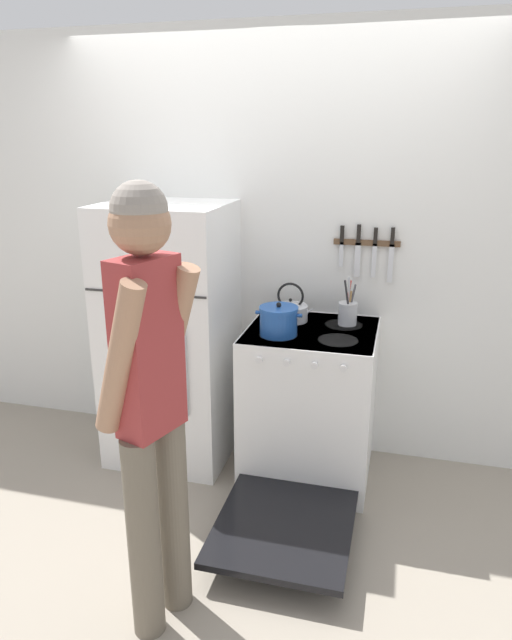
% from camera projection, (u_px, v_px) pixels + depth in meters
% --- Properties ---
extents(ground_plane, '(14.00, 14.00, 0.00)m').
position_uv_depth(ground_plane, '(272.00, 437.00, 3.84)').
color(ground_plane, gray).
extents(wall_back, '(10.00, 0.06, 2.55)m').
position_uv_depth(wall_back, '(275.00, 250.00, 3.47)').
color(wall_back, silver).
rests_on(wall_back, ground_plane).
extents(refrigerator, '(0.72, 0.65, 1.58)m').
position_uv_depth(refrigerator, '(170.00, 335.00, 3.45)').
color(refrigerator, white).
rests_on(refrigerator, ground_plane).
extents(stove_range, '(0.72, 1.39, 0.91)m').
position_uv_depth(stove_range, '(308.00, 406.00, 3.29)').
color(stove_range, white).
rests_on(stove_range, ground_plane).
extents(dutch_oven_pot, '(0.26, 0.21, 0.18)m').
position_uv_depth(dutch_oven_pot, '(279.00, 321.00, 3.07)').
color(dutch_oven_pot, '#1E4C9E').
rests_on(dutch_oven_pot, stove_range).
extents(tea_kettle, '(0.26, 0.21, 0.23)m').
position_uv_depth(tea_kettle, '(291.00, 310.00, 3.32)').
color(tea_kettle, silver).
rests_on(tea_kettle, stove_range).
extents(utensil_jar, '(0.11, 0.11, 0.27)m').
position_uv_depth(utensil_jar, '(348.00, 312.00, 3.25)').
color(utensil_jar, '#B7BABF').
rests_on(utensil_jar, stove_range).
extents(person, '(0.37, 0.43, 1.81)m').
position_uv_depth(person, '(151.00, 394.00, 2.11)').
color(person, '#6B6051').
rests_on(person, ground_plane).
extents(wall_knife_strip, '(0.38, 0.03, 0.33)m').
position_uv_depth(wall_knife_strip, '(367.00, 243.00, 3.28)').
color(wall_knife_strip, brown).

